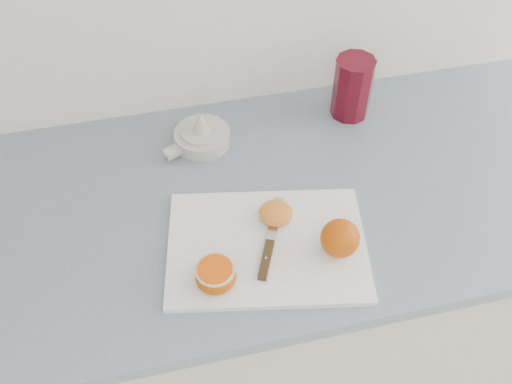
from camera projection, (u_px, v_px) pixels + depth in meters
counter at (287, 301)px, 1.49m from camera, size 2.34×0.64×0.89m
cutting_board at (267, 246)px, 1.05m from camera, size 0.41×0.32×0.01m
whole_orange at (340, 238)px, 1.01m from camera, size 0.07×0.07×0.07m
half_orange at (216, 276)px, 0.97m from camera, size 0.07×0.07×0.04m
squeezed_shell at (276, 213)px, 1.08m from camera, size 0.06×0.06×0.03m
paring_knife at (268, 252)px, 1.03m from camera, size 0.09×0.18×0.01m
citrus_juicer at (202, 135)px, 1.23m from camera, size 0.15×0.12×0.08m
red_tumbler at (352, 90)px, 1.26m from camera, size 0.09×0.09×0.14m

